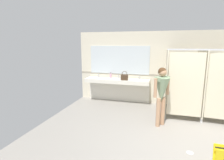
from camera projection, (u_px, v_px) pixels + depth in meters
ground_plane at (192, 153)px, 3.69m from camera, size 7.61×6.50×0.10m
wall_back at (182, 69)px, 6.27m from camera, size 7.61×0.12×2.60m
wall_back_tile_band at (182, 76)px, 6.26m from camera, size 7.61×0.01×0.06m
vanity_counter at (118, 85)px, 6.74m from camera, size 2.36×0.58×1.01m
mirror_panel at (119, 60)px, 6.75m from camera, size 2.26×0.02×1.04m
bathroom_stalls at (202, 82)px, 5.24m from camera, size 2.04×1.48×2.03m
person_standing at (162, 90)px, 4.66m from camera, size 0.56×0.56×1.56m
handbag at (124, 77)px, 6.37m from camera, size 0.24×0.15×0.32m
soap_dispenser at (111, 75)px, 6.83m from camera, size 0.07×0.07×0.20m
floor_drain_cover at (190, 153)px, 3.61m from camera, size 0.14×0.14×0.01m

